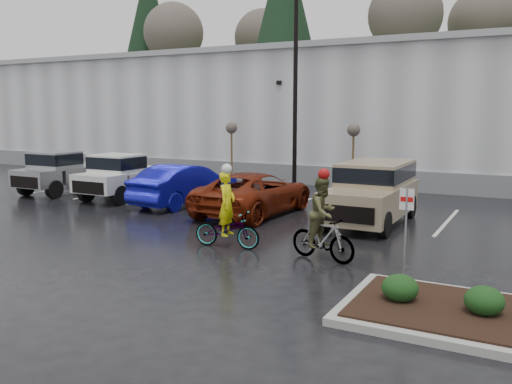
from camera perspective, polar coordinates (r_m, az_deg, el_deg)
The scene contains 16 objects.
ground at distance 13.30m, azimuth -1.29°, elevation -7.95°, with size 120.00×120.00×0.00m, color black.
warehouse at distance 33.70m, azimuth 17.48°, elevation 7.96°, with size 60.50×15.50×7.20m.
wooded_ridge at distance 56.47m, azimuth 21.81°, elevation 7.18°, with size 80.00×25.00×6.00m, color #29401B.
lamppost at distance 25.36m, azimuth 4.18°, elevation 12.86°, with size 0.50×1.00×9.22m.
sapling_west at distance 28.03m, azimuth -2.59°, elevation 6.41°, with size 0.60×0.60×3.20m.
sapling_mid at distance 25.35m, azimuth 10.23°, elevation 6.06°, with size 0.60×0.60×3.20m.
shrub_a at distance 10.90m, azimuth 14.92°, elevation -9.74°, with size 0.70×0.70×0.52m, color black.
shrub_b at distance 10.69m, azimuth 22.90°, elevation -10.50°, with size 0.70×0.70×0.52m, color black.
fire_lane_sign at distance 11.82m, azimuth 15.49°, elevation -3.34°, with size 0.30×0.05×2.20m.
pickup_silver at distance 26.79m, azimuth -18.94°, elevation 2.11°, with size 2.10×5.20×1.96m, color #929499, non-canonical shape.
pickup_white at distance 24.31m, azimuth -12.97°, elevation 1.74°, with size 2.10×5.20×1.96m, color silver, non-canonical shape.
car_blue at distance 22.07m, azimuth -7.45°, elevation 0.80°, with size 1.75×5.01×1.65m, color #0E0E9A.
car_red at distance 19.91m, azimuth -0.16°, elevation -0.11°, with size 2.58×5.58×1.55m, color maroon.
suv_tan at distance 18.55m, azimuth 11.98°, elevation -0.15°, with size 2.20×5.10×2.06m, color gray, non-canonical shape.
cyclist_hivis at distance 15.05m, azimuth -3.06°, elevation -3.16°, with size 1.99×0.87×2.35m.
cyclist_olive at distance 13.81m, azimuth 7.05°, elevation -3.71°, with size 1.89×0.96×2.36m.
Camera 1 is at (6.24, -11.12, 3.78)m, focal length 38.00 mm.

